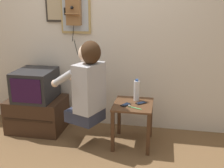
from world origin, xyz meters
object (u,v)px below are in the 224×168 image
at_px(person, 87,83).
at_px(water_bottle, 137,91).
at_px(wall_mirror, 75,8).
at_px(toothbrush, 134,107).
at_px(cell_phone_held, 126,105).
at_px(cell_phone_spare, 141,103).
at_px(framed_picture, 59,6).
at_px(wall_phone_antique, 74,9).
at_px(television, 35,85).

distance_m(person, water_bottle, 0.60).
xyz_separation_m(wall_mirror, toothbrush, (0.83, -0.61, -1.04)).
xyz_separation_m(wall_mirror, water_bottle, (0.84, -0.36, -0.92)).
distance_m(cell_phone_held, water_bottle, 0.24).
xyz_separation_m(wall_mirror, cell_phone_held, (0.73, -0.54, -1.04)).
height_order(cell_phone_held, cell_phone_spare, same).
height_order(person, framed_picture, framed_picture).
bearing_deg(cell_phone_spare, cell_phone_held, -104.02).
relative_size(wall_mirror, cell_phone_spare, 4.70).
height_order(cell_phone_spare, water_bottle, water_bottle).
distance_m(wall_mirror, cell_phone_held, 1.38).
distance_m(framed_picture, toothbrush, 1.62).
bearing_deg(wall_phone_antique, framed_picture, 168.40).
distance_m(person, television, 0.83).
xyz_separation_m(wall_phone_antique, wall_mirror, (0.01, 0.04, 0.01)).
bearing_deg(cell_phone_spare, wall_mirror, -157.84).
bearing_deg(water_bottle, framed_picture, 160.89).
bearing_deg(cell_phone_spare, television, -136.21).
xyz_separation_m(wall_phone_antique, cell_phone_held, (0.74, -0.50, -1.03)).
relative_size(television, framed_picture, 1.35).
relative_size(television, cell_phone_spare, 3.95).
relative_size(television, wall_mirror, 0.84).
bearing_deg(toothbrush, wall_mirror, 76.57).
xyz_separation_m(person, cell_phone_held, (0.43, 0.07, -0.25)).
height_order(wall_mirror, cell_phone_held, wall_mirror).
bearing_deg(cell_phone_held, toothbrush, -3.06).
distance_m(wall_phone_antique, toothbrush, 1.45).
distance_m(framed_picture, cell_phone_held, 1.53).
xyz_separation_m(framed_picture, water_bottle, (1.06, -0.37, -0.95)).
bearing_deg(water_bottle, person, -155.02).
distance_m(wall_phone_antique, cell_phone_held, 1.37).
height_order(television, water_bottle, television).
xyz_separation_m(person, water_bottle, (0.53, 0.25, -0.13)).
bearing_deg(person, cell_phone_held, -58.37).
distance_m(framed_picture, cell_phone_spare, 1.62).
bearing_deg(cell_phone_spare, person, -116.26).
relative_size(water_bottle, toothbrush, 1.69).
distance_m(framed_picture, water_bottle, 1.47).
relative_size(wall_mirror, cell_phone_held, 4.55).
xyz_separation_m(person, television, (-0.77, 0.28, -0.15)).
bearing_deg(framed_picture, cell_phone_spare, -21.99).
bearing_deg(water_bottle, wall_mirror, 156.48).
bearing_deg(wall_mirror, toothbrush, -36.10).
distance_m(television, cell_phone_held, 1.22).
relative_size(person, water_bottle, 3.56).
height_order(television, wall_mirror, wall_mirror).
distance_m(wall_phone_antique, framed_picture, 0.22).
bearing_deg(toothbrush, cell_phone_spare, -0.90).
distance_m(cell_phone_spare, toothbrush, 0.17).
distance_m(water_bottle, toothbrush, 0.27).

